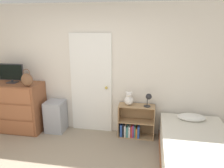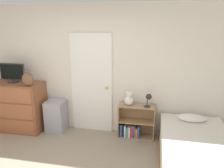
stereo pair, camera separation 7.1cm
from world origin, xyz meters
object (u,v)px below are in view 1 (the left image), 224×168
object	(u,v)px
tv	(11,73)
storage_bin	(56,116)
handbag	(27,80)
bookshelf	(134,124)
teddy_bear	(129,99)
dresser	(17,107)
desk_lamp	(149,98)
bed	(197,153)

from	to	relation	value
tv	storage_bin	world-z (taller)	tv
handbag	bookshelf	world-z (taller)	handbag
handbag	teddy_bear	size ratio (longest dim) A/B	1.27
dresser	handbag	world-z (taller)	handbag
dresser	tv	bearing A→B (deg)	153.81
dresser	storage_bin	distance (m)	0.83
dresser	desk_lamp	world-z (taller)	dresser
dresser	tv	distance (m)	0.72
tv	desk_lamp	bearing A→B (deg)	1.37
storage_bin	bookshelf	bearing A→B (deg)	1.84
tv	teddy_bear	size ratio (longest dim) A/B	2.00
bed	teddy_bear	bearing A→B (deg)	144.80
dresser	storage_bin	size ratio (longest dim) A/B	1.65
dresser	teddy_bear	size ratio (longest dim) A/B	3.94
storage_bin	bookshelf	xyz separation A→B (m)	(1.61, 0.05, -0.07)
bookshelf	desk_lamp	size ratio (longest dim) A/B	2.66
bookshelf	bed	distance (m)	1.32
bed	bookshelf	bearing A→B (deg)	142.08
teddy_bear	desk_lamp	distance (m)	0.38
tv	storage_bin	xyz separation A→B (m)	(0.86, 0.06, -0.90)
tv	handbag	xyz separation A→B (m)	(0.45, -0.19, -0.07)
teddy_bear	desk_lamp	xyz separation A→B (m)	(0.37, -0.04, 0.07)
teddy_bear	handbag	bearing A→B (deg)	-171.11
bookshelf	teddy_bear	size ratio (longest dim) A/B	2.58
tv	bookshelf	world-z (taller)	tv
bookshelf	tv	bearing A→B (deg)	-177.51
tv	bookshelf	bearing A→B (deg)	2.49
bookshelf	bed	world-z (taller)	bookshelf
handbag	desk_lamp	distance (m)	2.31
bookshelf	handbag	bearing A→B (deg)	-171.56
dresser	desk_lamp	distance (m)	2.70
handbag	bed	world-z (taller)	handbag
dresser	teddy_bear	world-z (taller)	dresser
tv	desk_lamp	xyz separation A→B (m)	(2.73, 0.07, -0.38)
bookshelf	teddy_bear	bearing A→B (deg)	-179.59
dresser	handbag	xyz separation A→B (m)	(0.40, -0.16, 0.64)
dresser	tv	xyz separation A→B (m)	(-0.06, 0.03, 0.71)
storage_bin	desk_lamp	bearing A→B (deg)	0.30
handbag	bed	distance (m)	3.23
storage_bin	bookshelf	size ratio (longest dim) A/B	0.92
teddy_bear	bed	size ratio (longest dim) A/B	0.14
storage_bin	teddy_bear	bearing A→B (deg)	1.94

